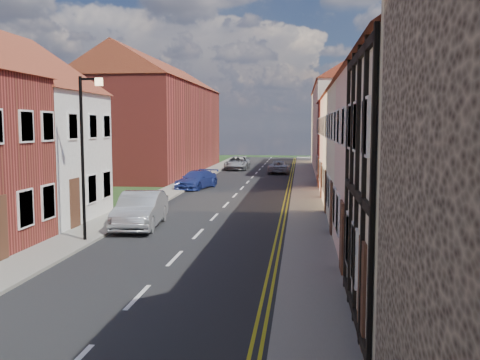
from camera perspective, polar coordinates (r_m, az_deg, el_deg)
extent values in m
cube|color=black|center=(29.39, -1.51, -2.67)|extent=(7.00, 90.00, 0.02)
cube|color=slate|center=(30.31, -9.78, -2.40)|extent=(1.80, 90.00, 0.12)
cube|color=slate|center=(29.10, 7.11, -2.70)|extent=(1.80, 90.00, 0.12)
cube|color=beige|center=(17.73, 23.66, 0.98)|extent=(8.00, 5.80, 6.00)
cube|color=#F2E2CB|center=(22.93, 19.71, 2.11)|extent=(8.00, 5.00, 6.00)
cube|color=maroon|center=(21.40, 21.40, 15.81)|extent=(0.60, 0.60, 1.60)
cube|color=#F2E2CB|center=(28.21, 17.23, 2.82)|extent=(8.00, 5.80, 6.00)
cube|color=maroon|center=(26.20, 18.53, 13.98)|extent=(0.60, 0.60, 1.60)
cube|color=beige|center=(33.52, 15.53, 3.30)|extent=(8.00, 5.00, 6.00)
cube|color=maroon|center=(31.86, 16.33, 12.53)|extent=(0.60, 0.60, 1.60)
cube|color=maroon|center=(38.86, 14.29, 3.64)|extent=(8.00, 5.80, 6.00)
cube|color=maroon|center=(36.77, 14.99, 11.63)|extent=(0.60, 0.60, 1.60)
cube|color=white|center=(26.33, -24.02, 2.16)|extent=(8.00, 6.10, 5.80)
cube|color=#F2E2CB|center=(54.04, 12.14, 5.31)|extent=(8.00, 24.00, 8.00)
cube|color=maroon|center=(50.59, -8.83, 5.35)|extent=(8.00, 24.00, 8.00)
cylinder|color=black|center=(20.45, -16.45, 2.14)|extent=(0.12, 0.12, 6.00)
cube|color=black|center=(20.35, -15.76, 10.32)|extent=(0.70, 0.08, 0.08)
cube|color=#FFD899|center=(20.21, -14.82, 10.10)|extent=(0.25, 0.15, 0.28)
imported|color=#95979C|center=(23.23, -10.55, -3.15)|extent=(1.99, 4.77, 1.53)
imported|color=navy|center=(37.08, -4.65, 0.03)|extent=(2.76, 4.61, 1.25)
imported|color=#A3A7AA|center=(52.94, -0.29, 1.81)|extent=(2.23, 4.75, 1.31)
imported|color=#ABADB3|center=(48.97, 4.17, 1.37)|extent=(1.91, 4.14, 1.15)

